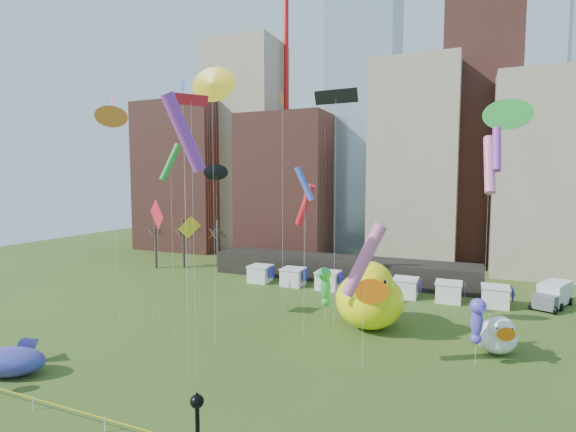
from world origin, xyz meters
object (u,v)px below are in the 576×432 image
at_px(big_duck, 370,296).
at_px(seahorse_green, 325,283).
at_px(whale_inflatable, 10,360).
at_px(box_truck, 553,294).
at_px(seahorse_purple, 477,317).
at_px(small_duck, 496,335).

distance_m(big_duck, seahorse_green, 4.53).
relative_size(whale_inflatable, box_truck, 1.01).
xyz_separation_m(big_duck, box_truck, (17.75, 15.53, -1.81)).
relative_size(big_duck, seahorse_purple, 1.81).
relative_size(big_duck, seahorse_green, 1.71).
height_order(seahorse_purple, box_truck, seahorse_purple).
height_order(big_duck, small_duck, big_duck).
bearing_deg(whale_inflatable, small_duck, 7.62).
xyz_separation_m(seahorse_green, box_truck, (22.18, 15.73, -2.71)).
bearing_deg(big_duck, seahorse_purple, -42.88).
bearing_deg(box_truck, seahorse_green, -119.72).
bearing_deg(seahorse_green, whale_inflatable, -108.77).
distance_m(seahorse_green, whale_inflatable, 27.19).
bearing_deg(seahorse_green, seahorse_purple, 3.74).
relative_size(small_duck, seahorse_green, 0.86).
relative_size(seahorse_green, whale_inflatable, 0.84).
bearing_deg(big_duck, whale_inflatable, -152.39).
bearing_deg(box_truck, big_duck, -113.87).
relative_size(seahorse_green, seahorse_purple, 1.06).
xyz_separation_m(seahorse_purple, whale_inflatable, (-32.06, -15.05, -2.84)).
distance_m(big_duck, small_duck, 11.33).
height_order(seahorse_purple, whale_inflatable, seahorse_purple).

